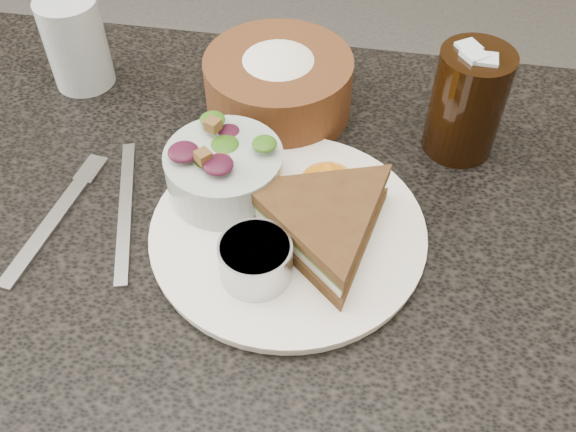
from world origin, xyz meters
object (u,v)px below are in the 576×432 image
(dinner_plate, at_px, (288,232))
(cola_glass, at_px, (468,98))
(sandwich, at_px, (323,222))
(bread_basket, at_px, (278,76))
(dining_table, at_px, (260,402))
(salad_bowl, at_px, (224,165))
(dressing_ramekin, at_px, (256,260))
(water_glass, at_px, (76,43))

(dinner_plate, bearing_deg, cola_glass, 44.84)
(sandwich, height_order, bread_basket, bread_basket)
(dining_table, distance_m, dinner_plate, 0.38)
(dinner_plate, relative_size, bread_basket, 1.58)
(salad_bowl, xyz_separation_m, dressing_ramekin, (0.05, -0.10, -0.01))
(water_glass, bearing_deg, salad_bowl, -36.71)
(dining_table, xyz_separation_m, cola_glass, (0.21, 0.17, 0.44))
(dinner_plate, relative_size, dressing_ramekin, 3.98)
(dressing_ramekin, bearing_deg, dining_table, 111.58)
(bread_basket, height_order, water_glass, water_glass)
(dinner_plate, height_order, water_glass, water_glass)
(dining_table, bearing_deg, cola_glass, 40.12)
(dining_table, distance_m, bread_basket, 0.47)
(salad_bowl, xyz_separation_m, bread_basket, (0.03, 0.15, 0.00))
(dressing_ramekin, relative_size, bread_basket, 0.40)
(cola_glass, bearing_deg, dressing_ramekin, -129.54)
(bread_basket, distance_m, water_glass, 0.25)
(salad_bowl, bearing_deg, bread_basket, 79.64)
(salad_bowl, height_order, bread_basket, bread_basket)
(dining_table, distance_m, water_glass, 0.55)
(dinner_plate, relative_size, sandwich, 1.54)
(salad_bowl, height_order, water_glass, water_glass)
(sandwich, relative_size, cola_glass, 1.31)
(dressing_ramekin, distance_m, bread_basket, 0.26)
(salad_bowl, bearing_deg, sandwich, -24.20)
(bread_basket, height_order, cola_glass, cola_glass)
(water_glass, bearing_deg, bread_basket, -3.36)
(sandwich, distance_m, cola_glass, 0.22)
(cola_glass, bearing_deg, dinner_plate, -135.16)
(dinner_plate, distance_m, salad_bowl, 0.09)
(water_glass, bearing_deg, dining_table, -40.28)
(salad_bowl, xyz_separation_m, water_glass, (-0.22, 0.17, 0.01))
(dinner_plate, distance_m, dressing_ramekin, 0.07)
(dinner_plate, bearing_deg, dressing_ramekin, -108.15)
(salad_bowl, relative_size, cola_glass, 0.89)
(cola_glass, xyz_separation_m, water_glass, (-0.46, 0.04, -0.01))
(dinner_plate, distance_m, cola_glass, 0.24)
(salad_bowl, bearing_deg, dressing_ramekin, -62.50)
(dining_table, relative_size, bread_basket, 5.82)
(sandwich, bearing_deg, bread_basket, 153.21)
(sandwich, height_order, cola_glass, cola_glass)
(dining_table, relative_size, cola_glass, 7.42)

